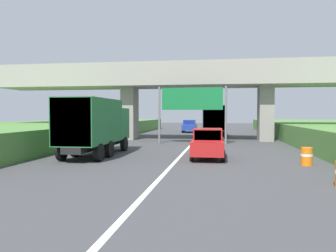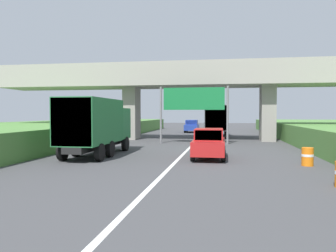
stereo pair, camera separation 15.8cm
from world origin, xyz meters
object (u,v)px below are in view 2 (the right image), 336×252
object	(u,v)px
overhead_highway_sign	(194,102)
car_blue	(192,126)
truck_green	(96,124)
construction_barrel_4	(308,157)
car_red	(209,144)
truck_black	(217,120)

from	to	relation	value
overhead_highway_sign	car_blue	bearing A→B (deg)	95.89
truck_green	construction_barrel_4	xyz separation A→B (m)	(11.73, -2.09, -1.47)
car_blue	construction_barrel_4	bearing A→B (deg)	-73.60
car_red	overhead_highway_sign	bearing A→B (deg)	100.34
overhead_highway_sign	truck_green	world-z (taller)	overhead_highway_sign
truck_black	car_blue	xyz separation A→B (m)	(-3.58, 8.85, -1.08)
truck_black	construction_barrel_4	size ratio (longest dim) A/B	8.11
truck_green	car_red	distance (m)	6.93
truck_green	car_blue	world-z (taller)	truck_green
car_red	car_blue	bearing A→B (deg)	97.45
truck_green	truck_black	bearing A→B (deg)	68.37
car_red	construction_barrel_4	world-z (taller)	car_red
overhead_highway_sign	car_red	distance (m)	9.81
truck_black	overhead_highway_sign	bearing A→B (deg)	-101.97
overhead_highway_sign	truck_green	bearing A→B (deg)	-119.65
car_red	car_blue	world-z (taller)	same
construction_barrel_4	car_blue	bearing A→B (deg)	106.40
car_red	construction_barrel_4	size ratio (longest dim) A/B	4.56
truck_black	car_blue	bearing A→B (deg)	112.02
truck_green	car_blue	xyz separation A→B (m)	(3.36, 26.34, -1.08)
overhead_highway_sign	construction_barrel_4	distance (m)	13.29
construction_barrel_4	truck_black	bearing A→B (deg)	103.75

